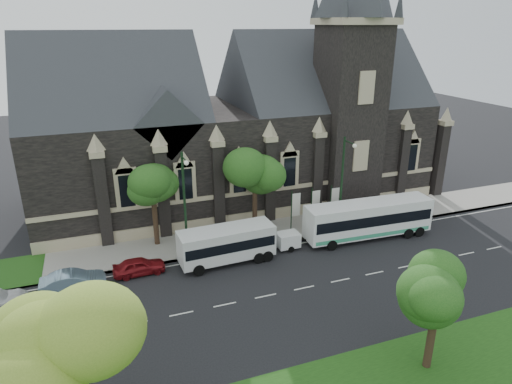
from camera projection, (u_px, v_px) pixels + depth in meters
name	position (u px, v px, depth m)	size (l,w,h in m)	color
ground	(266.00, 296.00, 31.62)	(160.00, 160.00, 0.00)	black
sidewalk	(227.00, 238.00, 39.94)	(80.00, 5.00, 0.15)	gray
museum	(247.00, 124.00, 46.89)	(40.00, 17.70, 29.90)	black
tree_park_near	(72.00, 334.00, 17.86)	(4.42, 4.42, 8.56)	black
tree_park_east	(438.00, 293.00, 23.79)	(3.40, 3.40, 6.28)	black
tree_walk_right	(256.00, 169.00, 40.01)	(4.08, 4.08, 7.80)	black
tree_walk_left	(154.00, 182.00, 37.14)	(3.91, 3.91, 7.64)	black
street_lamp_near	(343.00, 181.00, 39.27)	(0.36, 1.88, 9.00)	black
street_lamp_mid	(185.00, 201.00, 34.76)	(0.36, 1.88, 9.00)	black
banner_flag_left	(294.00, 207.00, 40.71)	(0.90, 0.10, 4.00)	black
banner_flag_center	(314.00, 204.00, 41.35)	(0.90, 0.10, 4.00)	black
banner_flag_right	(333.00, 202.00, 42.00)	(0.90, 0.10, 4.00)	black
tour_coach	(368.00, 219.00, 39.63)	(11.70, 3.11, 3.39)	white
shuttle_bus	(227.00, 243.00, 35.59)	(7.71, 2.96, 2.93)	silver
box_trailer	(288.00, 240.00, 38.02)	(2.71, 1.59, 1.44)	white
sedan	(73.00, 281.00, 32.07)	(1.56, 4.48, 1.48)	#7A99B0
car_far_red	(139.00, 266.00, 34.21)	(1.57, 3.90, 1.33)	maroon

